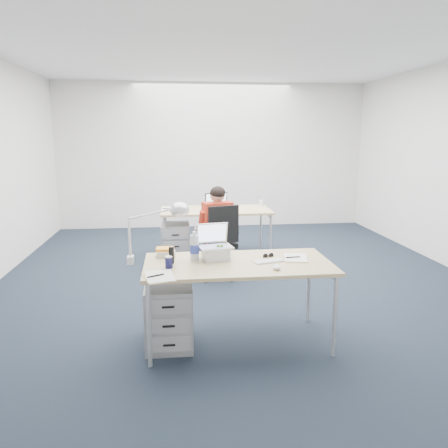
% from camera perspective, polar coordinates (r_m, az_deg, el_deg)
% --- Properties ---
extents(floor, '(7.00, 7.00, 0.00)m').
position_cam_1_polar(floor, '(5.48, 1.87, -7.66)').
color(floor, black).
rests_on(floor, ground).
extents(room, '(6.02, 7.02, 2.80)m').
position_cam_1_polar(room, '(5.18, 1.99, 10.55)').
color(room, silver).
rests_on(room, ground).
extents(desk_near, '(1.60, 0.80, 0.73)m').
position_cam_1_polar(desk_near, '(3.77, 1.84, -5.71)').
color(desk_near, tan).
rests_on(desk_near, ground).
extents(desk_far, '(1.60, 0.80, 0.73)m').
position_cam_1_polar(desk_far, '(6.43, -1.08, 1.51)').
color(desk_far, tan).
rests_on(desk_far, ground).
extents(office_chair, '(0.76, 0.76, 0.96)m').
position_cam_1_polar(office_chair, '(5.61, -0.76, -4.30)').
color(office_chair, black).
rests_on(office_chair, ground).
extents(seated_person, '(0.48, 0.70, 1.16)m').
position_cam_1_polar(seated_person, '(5.69, -1.32, -0.87)').
color(seated_person, red).
rests_on(seated_person, ground).
extents(drawer_pedestal_near, '(0.40, 0.50, 0.55)m').
position_cam_1_polar(drawer_pedestal_near, '(3.89, -7.19, -11.64)').
color(drawer_pedestal_near, gray).
rests_on(drawer_pedestal_near, ground).
extents(drawer_pedestal_far, '(0.40, 0.50, 0.55)m').
position_cam_1_polar(drawer_pedestal_far, '(6.36, -6.34, -2.44)').
color(drawer_pedestal_far, gray).
rests_on(drawer_pedestal_far, ground).
extents(silver_laptop, '(0.32, 0.27, 0.30)m').
position_cam_1_polar(silver_laptop, '(3.81, -1.12, -2.44)').
color(silver_laptop, silver).
rests_on(silver_laptop, desk_near).
extents(wireless_keyboard, '(0.28, 0.17, 0.01)m').
position_cam_1_polar(wireless_keyboard, '(3.80, 5.81, -4.83)').
color(wireless_keyboard, white).
rests_on(wireless_keyboard, desk_near).
extents(computer_mouse, '(0.07, 0.10, 0.04)m').
position_cam_1_polar(computer_mouse, '(3.59, 6.89, -5.62)').
color(computer_mouse, white).
rests_on(computer_mouse, desk_near).
extents(headphones, '(0.24, 0.21, 0.03)m').
position_cam_1_polar(headphones, '(4.05, -1.55, -3.59)').
color(headphones, black).
rests_on(headphones, desk_near).
extents(can_koozie, '(0.07, 0.07, 0.10)m').
position_cam_1_polar(can_koozie, '(3.62, -7.22, -4.94)').
color(can_koozie, '#161646').
rests_on(can_koozie, desk_near).
extents(water_bottle, '(0.10, 0.10, 0.26)m').
position_cam_1_polar(water_bottle, '(3.80, -3.88, -2.86)').
color(water_bottle, silver).
rests_on(water_bottle, desk_near).
extents(bear_figurine, '(0.09, 0.08, 0.14)m').
position_cam_1_polar(bear_figurine, '(3.82, -0.53, -3.68)').
color(bear_figurine, '#366D1D').
rests_on(bear_figurine, desk_near).
extents(book_stack, '(0.18, 0.14, 0.08)m').
position_cam_1_polar(book_stack, '(3.97, -7.65, -3.64)').
color(book_stack, silver).
rests_on(book_stack, desk_near).
extents(cordless_phone, '(0.04, 0.04, 0.14)m').
position_cam_1_polar(cordless_phone, '(3.74, -6.88, -4.07)').
color(cordless_phone, black).
rests_on(cordless_phone, desk_near).
extents(papers_left, '(0.26, 0.33, 0.01)m').
position_cam_1_polar(papers_left, '(3.41, -8.57, -6.84)').
color(papers_left, '#D7BD7C').
rests_on(papers_left, desk_near).
extents(papers_right, '(0.24, 0.31, 0.01)m').
position_cam_1_polar(papers_right, '(3.92, 9.27, -4.42)').
color(papers_right, '#D7BD7C').
rests_on(papers_right, desk_near).
extents(sunglasses, '(0.12, 0.08, 0.03)m').
position_cam_1_polar(sunglasses, '(3.93, 5.81, -4.15)').
color(sunglasses, black).
rests_on(sunglasses, desk_near).
extents(desk_lamp, '(0.51, 0.35, 0.54)m').
position_cam_1_polar(desk_lamp, '(3.73, -9.77, -1.03)').
color(desk_lamp, silver).
rests_on(desk_lamp, desk_near).
extents(dark_laptop, '(0.42, 0.41, 0.25)m').
position_cam_1_polar(dark_laptop, '(6.40, -0.70, 3.03)').
color(dark_laptop, black).
rests_on(dark_laptop, desk_far).
extents(far_cup, '(0.08, 0.08, 0.09)m').
position_cam_1_polar(far_cup, '(6.75, 4.93, 2.75)').
color(far_cup, white).
rests_on(far_cup, desk_far).
extents(far_papers, '(0.23, 0.32, 0.01)m').
position_cam_1_polar(far_papers, '(6.47, -7.23, 1.94)').
color(far_papers, white).
rests_on(far_papers, desk_far).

